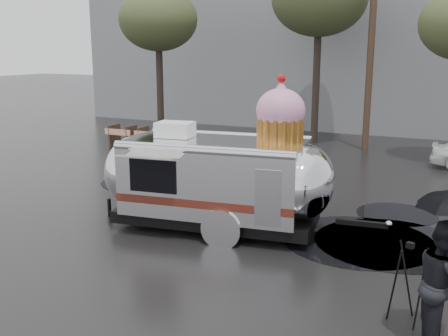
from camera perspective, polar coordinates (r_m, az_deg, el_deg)
The scene contains 9 objects.
ground at distance 11.32m, azimuth -11.61°, elevation -9.31°, with size 120.00×120.00×0.00m, color black.
puddles at distance 13.29m, azimuth 1.91°, elevation -5.63°, with size 14.04×8.09×0.01m.
grey_building at distance 34.03m, azimuth 7.71°, elevation 16.65°, with size 22.00×12.00×13.00m, color slate.
utility_pole at distance 22.66m, azimuth 15.76°, elevation 13.45°, with size 1.60×0.28×9.00m.
tree_left at distance 25.21m, azimuth -7.18°, elevation 15.68°, with size 3.64×3.64×6.95m.
barricade_row at distance 22.16m, azimuth -7.84°, elevation 3.17°, with size 4.30×0.80×1.00m.
airstream_trailer at distance 12.30m, azimuth -0.46°, elevation -0.78°, with size 6.93×3.19×3.75m.
person_right at distance 8.21m, azimuth 22.85°, elevation -11.66°, with size 0.92×0.51×1.92m, color black.
tripod at distance 8.79m, azimuth 19.35°, elevation -11.11°, with size 0.55×0.52×1.34m.
Camera 1 is at (6.41, -8.32, 4.24)m, focal length 42.00 mm.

